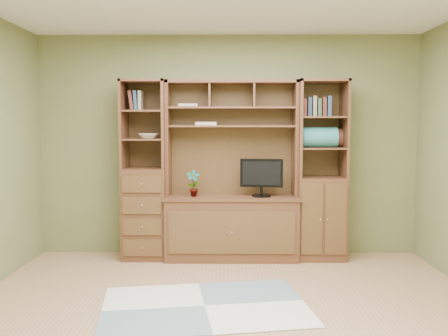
{
  "coord_description": "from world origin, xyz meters",
  "views": [
    {
      "loc": [
        0.01,
        -3.66,
        1.52
      ],
      "look_at": [
        -0.04,
        1.2,
        1.1
      ],
      "focal_mm": 38.0,
      "sensor_mm": 36.0,
      "label": 1
    }
  ],
  "objects_px": {
    "center_hutch": "(232,170)",
    "right_tower": "(321,170)",
    "monitor": "(262,171)",
    "left_tower": "(145,170)"
  },
  "relations": [
    {
      "from": "center_hutch",
      "to": "right_tower",
      "type": "xyz_separation_m",
      "value": [
        1.02,
        0.04,
        0.0
      ]
    },
    {
      "from": "center_hutch",
      "to": "monitor",
      "type": "relative_size",
      "value": 3.46
    },
    {
      "from": "left_tower",
      "to": "right_tower",
      "type": "relative_size",
      "value": 1.0
    },
    {
      "from": "left_tower",
      "to": "right_tower",
      "type": "height_order",
      "value": "same"
    },
    {
      "from": "right_tower",
      "to": "monitor",
      "type": "relative_size",
      "value": 3.46
    },
    {
      "from": "center_hutch",
      "to": "right_tower",
      "type": "height_order",
      "value": "same"
    },
    {
      "from": "right_tower",
      "to": "monitor",
      "type": "xyz_separation_m",
      "value": [
        -0.69,
        -0.07,
        0.0
      ]
    },
    {
      "from": "right_tower",
      "to": "monitor",
      "type": "bearing_deg",
      "value": -173.76
    },
    {
      "from": "center_hutch",
      "to": "right_tower",
      "type": "relative_size",
      "value": 1.0
    },
    {
      "from": "center_hutch",
      "to": "monitor",
      "type": "bearing_deg",
      "value": -5.89
    }
  ]
}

